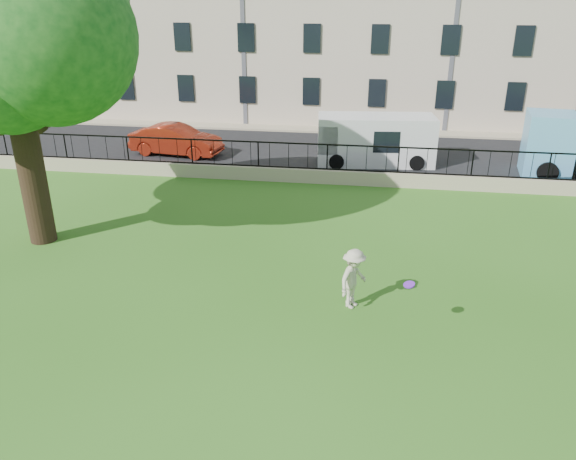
% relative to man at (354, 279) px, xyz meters
% --- Properties ---
extents(ground, '(120.00, 120.00, 0.00)m').
position_rel_man_xyz_m(ground, '(-1.62, -1.73, -0.82)').
color(ground, '#2C6117').
rests_on(ground, ground).
extents(retaining_wall, '(50.00, 0.40, 0.60)m').
position_rel_man_xyz_m(retaining_wall, '(-1.62, 10.27, -0.52)').
color(retaining_wall, tan).
rests_on(retaining_wall, ground).
extents(iron_railing, '(50.00, 0.05, 1.13)m').
position_rel_man_xyz_m(iron_railing, '(-1.62, 10.27, 0.33)').
color(iron_railing, black).
rests_on(iron_railing, retaining_wall).
extents(street, '(60.00, 9.00, 0.01)m').
position_rel_man_xyz_m(street, '(-1.62, 14.97, -0.81)').
color(street, black).
rests_on(street, ground).
extents(sidewalk, '(60.00, 1.40, 0.12)m').
position_rel_man_xyz_m(sidewalk, '(-1.62, 20.17, -0.76)').
color(sidewalk, tan).
rests_on(sidewalk, ground).
extents(building_row, '(56.40, 10.40, 13.80)m').
position_rel_man_xyz_m(building_row, '(-1.62, 25.84, 6.10)').
color(building_row, '#C2B19A').
rests_on(building_row, ground).
extents(man, '(1.05, 1.22, 1.64)m').
position_rel_man_xyz_m(man, '(0.00, 0.00, 0.00)').
color(man, beige).
rests_on(man, ground).
extents(frisbee, '(0.35, 0.35, 0.12)m').
position_rel_man_xyz_m(frisbee, '(1.32, -1.16, 0.56)').
color(frisbee, purple).
extents(red_sedan, '(4.78, 2.19, 1.52)m').
position_rel_man_xyz_m(red_sedan, '(-9.56, 13.67, -0.06)').
color(red_sedan, '#A32714').
rests_on(red_sedan, street).
extents(white_van, '(5.66, 2.69, 2.30)m').
position_rel_man_xyz_m(white_van, '(0.38, 13.67, 0.33)').
color(white_van, silver).
rests_on(white_van, street).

